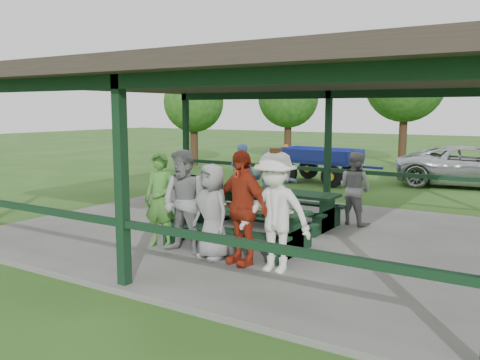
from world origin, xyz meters
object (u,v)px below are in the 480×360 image
Objects in this scene: picnic_table_near at (237,221)px; spectator_lblue at (270,182)px; farm_trailer at (320,164)px; contestant_green at (160,200)px; picnic_table_far at (277,203)px; contestant_grey_mid at (212,211)px; pickup_truck at (474,167)px; contestant_white_fedora at (275,212)px; contestant_grey_left at (185,202)px; contestant_red at (241,207)px; spectator_blue at (242,174)px; spectator_grey at (355,188)px.

picnic_table_near is 1.73× the size of spectator_lblue.
contestant_green is at bearing -77.69° from farm_trailer.
contestant_grey_mid is at bearing -84.30° from picnic_table_far.
picnic_table_near and picnic_table_far have the same top height.
pickup_truck reaches higher than picnic_table_near.
spectator_lblue is at bearing 126.04° from picnic_table_far.
contestant_grey_mid is 12.00m from pickup_truck.
contestant_white_fedora is at bearing -62.49° from picnic_table_far.
contestant_grey_left is 0.98× the size of contestant_red.
contestant_grey_mid is at bearing -16.02° from contestant_green.
contestant_grey_left reaches higher than pickup_truck.
spectator_blue reaches higher than picnic_table_far.
spectator_blue is 5.56m from farm_trailer.
contestant_green is at bearing -168.49° from contestant_red.
spectator_blue reaches higher than farm_trailer.
contestant_grey_left is 3.85m from spectator_lblue.
contestant_green reaches higher than pickup_truck.
contestant_grey_mid reaches higher than farm_trailer.
farm_trailer is at bearing 120.65° from contestant_grey_mid.
contestant_red is 0.97× the size of contestant_white_fedora.
spectator_lblue is at bearing 107.51° from picnic_table_near.
picnic_table_near is at bearing 121.59° from spectator_lblue.
spectator_grey is at bearing 62.90° from contestant_grey_left.
picnic_table_far is 2.91m from contestant_grey_left.
contestant_white_fedora is 10.55m from farm_trailer.
picnic_table_far is at bearing 48.65° from spectator_grey.
contestant_grey_mid is at bearing 159.51° from pickup_truck.
spectator_grey is at bearing 149.38° from spectator_blue.
contestant_red reaches higher than farm_trailer.
spectator_lblue is (0.25, 3.72, -0.09)m from contestant_green.
spectator_blue is at bearing 136.22° from contestant_red.
contestant_grey_mid is (0.29, -2.87, 0.33)m from picnic_table_far.
contestant_white_fedora is 11.85m from pickup_truck.
spectator_lblue is at bearing 118.79° from contestant_white_fedora.
farm_trailer is at bearing -44.00° from spectator_grey.
spectator_blue is at bearing 90.43° from contestant_green.
contestant_white_fedora is 1.20× the size of spectator_grey.
pickup_truck is at bearing 82.76° from contestant_white_fedora.
picnic_table_far is at bearing 96.68° from picnic_table_near.
contestant_white_fedora is (1.23, -0.04, 0.13)m from contestant_grey_mid.
picnic_table_near is 1.46m from contestant_green.
picnic_table_near is 11.16m from pickup_truck.
contestant_red is at bearing 126.37° from spectator_lblue.
contestant_grey_left is at bearing -121.77° from picnic_table_near.
farm_trailer reaches higher than picnic_table_far.
contestant_white_fedora reaches higher than farm_trailer.
picnic_table_near is at bearing -83.32° from picnic_table_far.
picnic_table_near is 1.39× the size of contestant_white_fedora.
contestant_white_fedora is at bearing -64.34° from farm_trailer.
contestant_grey_mid is at bearing -70.81° from farm_trailer.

